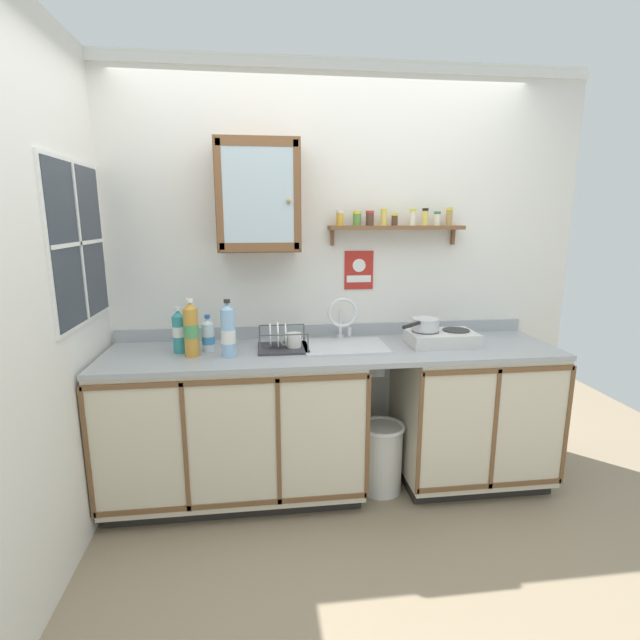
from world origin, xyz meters
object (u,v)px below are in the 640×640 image
(bottle_water_clear_0, at_px, (208,335))
(bottle_juice_amber_3, at_px, (191,330))
(dish_rack, at_px, (281,343))
(hot_plate_stove, at_px, (442,338))
(trash_bin, at_px, (381,456))
(bottle_water_blue_1, at_px, (228,331))
(mug, at_px, (294,341))
(bottle_detergent_teal_2, at_px, (179,331))
(warning_sign, at_px, (359,270))
(wall_cabinet, at_px, (258,196))
(saucepan, at_px, (425,324))
(sink, at_px, (344,350))

(bottle_water_clear_0, relative_size, bottle_juice_amber_3, 0.66)
(dish_rack, bearing_deg, hot_plate_stove, -1.28)
(trash_bin, bearing_deg, bottle_water_blue_1, -178.31)
(bottle_water_blue_1, xyz_separation_m, mug, (0.37, 0.11, -0.10))
(hot_plate_stove, relative_size, mug, 3.24)
(bottle_detergent_teal_2, height_order, bottle_juice_amber_3, bottle_juice_amber_3)
(bottle_water_blue_1, xyz_separation_m, warning_sign, (0.82, 0.40, 0.28))
(bottle_water_clear_0, bearing_deg, warning_sign, 15.59)
(wall_cabinet, height_order, warning_sign, wall_cabinet)
(dish_rack, relative_size, trash_bin, 0.68)
(bottle_juice_amber_3, bearing_deg, dish_rack, 8.34)
(dish_rack, bearing_deg, mug, -1.88)
(warning_sign, bearing_deg, bottle_detergent_teal_2, -165.87)
(saucepan, distance_m, bottle_water_blue_1, 1.18)
(saucepan, distance_m, mug, 0.81)
(bottle_water_clear_0, relative_size, warning_sign, 0.87)
(bottle_water_blue_1, bearing_deg, trash_bin, 1.69)
(bottle_water_clear_0, xyz_separation_m, wall_cabinet, (0.31, 0.14, 0.79))
(hot_plate_stove, xyz_separation_m, wall_cabinet, (-1.09, 0.18, 0.84))
(sink, distance_m, warning_sign, 0.55)
(bottle_juice_amber_3, distance_m, mug, 0.59)
(saucepan, height_order, dish_rack, saucepan)
(bottle_water_blue_1, height_order, trash_bin, bottle_water_blue_1)
(sink, relative_size, hot_plate_stove, 1.22)
(bottle_water_clear_0, relative_size, bottle_water_blue_1, 0.66)
(bottle_water_blue_1, bearing_deg, bottle_water_clear_0, 132.33)
(mug, bearing_deg, warning_sign, 32.55)
(bottle_water_clear_0, distance_m, bottle_detergent_teal_2, 0.17)
(bottle_water_clear_0, bearing_deg, trash_bin, -6.13)
(warning_sign, distance_m, trash_bin, 1.18)
(hot_plate_stove, relative_size, wall_cabinet, 0.64)
(hot_plate_stove, xyz_separation_m, warning_sign, (-0.46, 0.31, 0.39))
(bottle_juice_amber_3, bearing_deg, bottle_water_clear_0, 49.33)
(wall_cabinet, bearing_deg, saucepan, -9.38)
(bottle_water_clear_0, height_order, dish_rack, bottle_water_clear_0)
(mug, xyz_separation_m, warning_sign, (0.45, 0.29, 0.38))
(hot_plate_stove, bearing_deg, saucepan, 171.40)
(bottle_water_blue_1, height_order, bottle_juice_amber_3, same)
(saucepan, height_order, mug, saucepan)
(saucepan, height_order, bottle_juice_amber_3, bottle_juice_amber_3)
(sink, relative_size, bottle_detergent_teal_2, 1.86)
(hot_plate_stove, relative_size, saucepan, 1.46)
(bottle_water_blue_1, height_order, bottle_detergent_teal_2, bottle_water_blue_1)
(bottle_water_clear_0, distance_m, wall_cabinet, 0.86)
(bottle_water_blue_1, distance_m, dish_rack, 0.34)
(mug, height_order, warning_sign, warning_sign)
(saucepan, bearing_deg, bottle_water_clear_0, 178.82)
(bottle_water_blue_1, xyz_separation_m, wall_cabinet, (0.19, 0.27, 0.74))
(sink, height_order, trash_bin, sink)
(wall_cabinet, bearing_deg, sink, -16.27)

